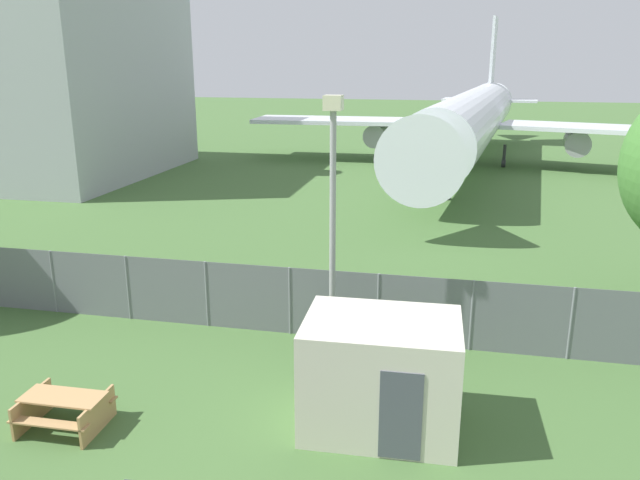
% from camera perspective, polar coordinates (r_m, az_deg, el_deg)
% --- Properties ---
extents(perimeter_fence, '(56.07, 0.07, 2.02)m').
position_cam_1_polar(perimeter_fence, '(18.01, -2.78, -5.58)').
color(perimeter_fence, slate).
rests_on(perimeter_fence, ground).
extents(airplane, '(34.38, 42.49, 11.41)m').
position_cam_1_polar(airplane, '(46.96, 13.78, 10.71)').
color(airplane, white).
rests_on(airplane, ground).
extents(portable_cabin, '(3.34, 2.46, 2.47)m').
position_cam_1_polar(portable_cabin, '(13.64, 5.60, -12.13)').
color(portable_cabin, beige).
rests_on(portable_cabin, ground).
extents(picnic_bench_open_grass, '(1.79, 1.44, 0.76)m').
position_cam_1_polar(picnic_bench_open_grass, '(14.95, -22.35, -14.00)').
color(picnic_bench_open_grass, tan).
rests_on(picnic_bench_open_grass, ground).
extents(light_mast, '(0.44, 0.44, 6.86)m').
position_cam_1_polar(light_mast, '(15.71, 1.17, 3.60)').
color(light_mast, '#99999E').
rests_on(light_mast, ground).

